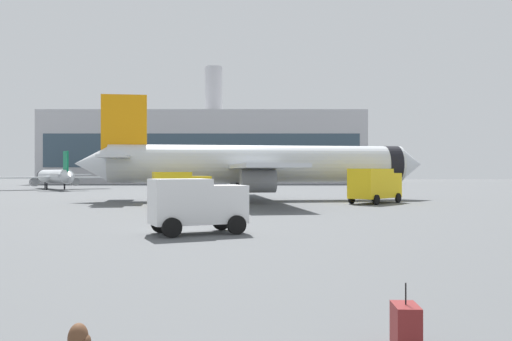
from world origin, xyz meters
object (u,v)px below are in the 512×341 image
service_truck (179,187)px  rolling_suitcase (404,326)px  safety_cone_mid (222,195)px  traveller_backpack (77,339)px  airplane_taxiing (52,177)px  safety_cone_near (198,195)px  airplane_at_gate (255,164)px  cargo_van (195,203)px  fuel_truck (373,184)px

service_truck → rolling_suitcase: (8.91, -36.71, -1.22)m
safety_cone_mid → traveller_backpack: (0.60, -49.78, -0.14)m
airplane_taxiing → traveller_backpack: 83.95m
airplane_taxiing → traveller_backpack: bearing=-68.9°
safety_cone_near → rolling_suitcase: rolling_suitcase is taller
airplane_at_gate → cargo_van: size_ratio=7.39×
safety_cone_mid → service_truck: bearing=-102.9°
airplane_taxiing → cargo_van: 68.89m
fuel_truck → traveller_backpack: (-13.84, -40.43, -1.54)m
service_truck → fuel_truck: bearing=11.6°
safety_cone_near → traveller_backpack: size_ratio=1.42×
safety_cone_near → traveller_backpack: (3.33, -50.72, -0.10)m
traveller_backpack → safety_cone_near: bearing=93.8°
safety_cone_mid → traveller_backpack: 49.79m
airplane_taxiing → traveller_backpack: size_ratio=38.03×
airplane_at_gate → cargo_van: 29.34m
rolling_suitcase → fuel_truck: bearing=78.1°
airplane_taxiing → cargo_van: (30.22, -61.91, -0.65)m
service_truck → airplane_at_gate: bearing=52.7°
fuel_truck → traveller_backpack: bearing=-108.9°
safety_cone_mid → rolling_suitcase: rolling_suitcase is taller
service_truck → traveller_backpack: 37.07m
service_truck → safety_cone_mid: 13.31m
airplane_at_gate → cargo_van: bearing=-95.8°
fuel_truck → safety_cone_mid: fuel_truck is taller
traveller_backpack → airplane_at_gate: bearing=86.2°
airplane_taxiing → rolling_suitcase: airplane_taxiing is taller
airplane_taxiing → fuel_truck: 58.07m
airplane_at_gate → service_truck: 11.07m
cargo_van → traveller_backpack: (-0.07, -16.42, -1.22)m
rolling_suitcase → safety_cone_mid: bearing=96.8°
service_truck → cargo_van: bearing=-79.9°
service_truck → cargo_van: 20.77m
airplane_at_gate → safety_cone_mid: bearing=130.4°
service_truck → safety_cone_near: (0.24, 13.85, -1.27)m
airplane_taxiing → fuel_truck: bearing=-40.7°
airplane_at_gate → service_truck: size_ratio=6.83×
cargo_van → safety_cone_near: size_ratio=7.10×
service_truck → safety_cone_mid: bearing=77.1°
airplane_at_gate → traveller_backpack: 45.76m
service_truck → fuel_truck: (17.41, 3.56, 0.16)m
traveller_backpack → cargo_van: bearing=89.7°
airplane_at_gate → service_truck: bearing=-127.3°
service_truck → rolling_suitcase: service_truck is taller
airplane_at_gate → service_truck: airplane_at_gate is taller
safety_cone_near → traveller_backpack: safety_cone_near is taller
safety_cone_mid → rolling_suitcase: bearing=-83.2°
service_truck → safety_cone_near: size_ratio=7.68×
airplane_taxiing → fuel_truck: size_ratio=2.99×
safety_cone_near → service_truck: bearing=-91.0°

